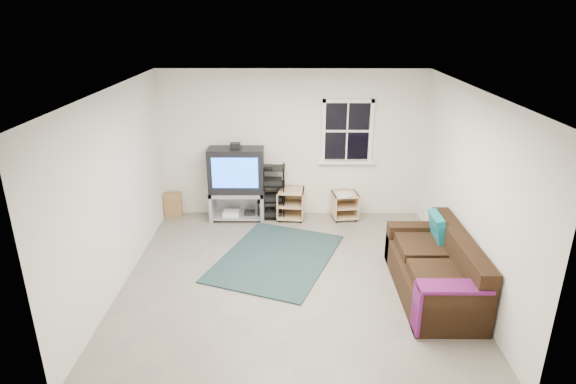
{
  "coord_description": "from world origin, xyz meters",
  "views": [
    {
      "loc": [
        -0.01,
        -5.86,
        3.51
      ],
      "look_at": [
        -0.06,
        0.4,
        1.13
      ],
      "focal_mm": 30.0,
      "sensor_mm": 36.0,
      "label": 1
    }
  ],
  "objects_px": {
    "tv_unit": "(237,178)",
    "side_table_left": "(291,202)",
    "av_rack": "(271,195)",
    "sofa": "(436,272)",
    "side_table_right": "(344,203)"
  },
  "relations": [
    {
      "from": "side_table_left",
      "to": "tv_unit",
      "type": "bearing_deg",
      "value": -177.17
    },
    {
      "from": "tv_unit",
      "to": "av_rack",
      "type": "height_order",
      "value": "tv_unit"
    },
    {
      "from": "av_rack",
      "to": "tv_unit",
      "type": "bearing_deg",
      "value": -173.99
    },
    {
      "from": "av_rack",
      "to": "sofa",
      "type": "distance_m",
      "value": 3.34
    },
    {
      "from": "side_table_left",
      "to": "sofa",
      "type": "height_order",
      "value": "sofa"
    },
    {
      "from": "av_rack",
      "to": "sofa",
      "type": "xyz_separation_m",
      "value": [
        2.25,
        -2.47,
        -0.11
      ]
    },
    {
      "from": "tv_unit",
      "to": "side_table_left",
      "type": "relative_size",
      "value": 2.57
    },
    {
      "from": "side_table_right",
      "to": "sofa",
      "type": "relative_size",
      "value": 0.25
    },
    {
      "from": "tv_unit",
      "to": "av_rack",
      "type": "relative_size",
      "value": 1.43
    },
    {
      "from": "av_rack",
      "to": "side_table_left",
      "type": "relative_size",
      "value": 1.8
    },
    {
      "from": "tv_unit",
      "to": "sofa",
      "type": "relative_size",
      "value": 0.71
    },
    {
      "from": "av_rack",
      "to": "side_table_right",
      "type": "relative_size",
      "value": 1.98
    },
    {
      "from": "sofa",
      "to": "tv_unit",
      "type": "bearing_deg",
      "value": 139.76
    },
    {
      "from": "side_table_right",
      "to": "sofa",
      "type": "bearing_deg",
      "value": -69.04
    },
    {
      "from": "tv_unit",
      "to": "side_table_left",
      "type": "bearing_deg",
      "value": 2.83
    }
  ]
}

